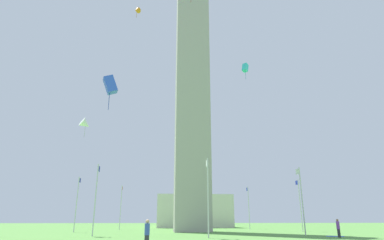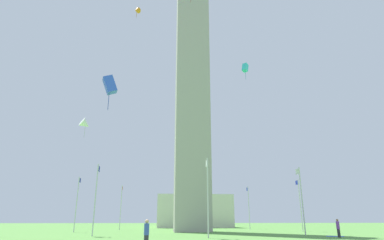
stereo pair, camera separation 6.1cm
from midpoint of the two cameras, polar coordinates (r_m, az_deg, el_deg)
name	(u,v)px [view 1 (the left image)]	position (r m, az deg, el deg)	size (l,w,h in m)	color
ground_plane	(192,232)	(49.80, -0.04, -19.35)	(260.00, 260.00, 0.00)	#548C3D
obelisk_monument	(192,80)	(54.72, -0.03, 7.18)	(5.38, 5.38, 48.90)	#A8A399
flagpole_n	(184,206)	(66.80, -1.46, -15.14)	(1.12, 0.14, 7.85)	silver
flagpole_ne	(121,205)	(62.10, -12.62, -14.58)	(1.12, 0.14, 7.85)	silver
flagpole_e	(77,201)	(51.17, -19.90, -13.47)	(1.12, 0.14, 7.85)	silver
flagpole_se	(96,195)	(38.39, -16.84, -12.78)	(1.12, 0.14, 7.85)	silver
flagpole_s	(208,193)	(33.07, 2.80, -12.85)	(1.12, 0.14, 7.85)	silver
flagpole_sw	(302,197)	(41.22, 18.96, -12.86)	(1.12, 0.14, 7.85)	silver
flagpole_w	(300,202)	(54.20, 18.69, -13.75)	(1.12, 0.14, 7.85)	silver
flagpole_nw	(249,205)	(63.89, 10.05, -14.79)	(1.12, 0.14, 7.85)	silver
person_purple_shirt	(338,228)	(37.06, 24.62, -17.16)	(0.32, 0.32, 1.79)	#2D2D38
person_blue_shirt	(147,234)	(21.14, -8.13, -19.53)	(0.32, 0.32, 1.73)	#2D2D38
kite_blue_box	(110,85)	(25.35, -14.46, 6.08)	(0.98, 1.28, 2.76)	blue
kite_cyan_box	(245,68)	(48.65, 9.44, 9.19)	(1.19, 1.19, 2.60)	#33C6D1
kite_orange_delta	(137,10)	(53.87, -9.86, 18.72)	(1.55, 1.48, 1.94)	orange
kite_white_delta	(85,124)	(43.92, -18.53, -0.71)	(1.94, 2.05, 2.63)	white
distant_building	(191,212)	(84.66, -0.27, -16.12)	(25.78, 16.84, 7.14)	beige
picnic_blanket_near_first_person	(335,236)	(39.76, 24.16, -18.41)	(1.80, 1.40, 0.01)	blue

